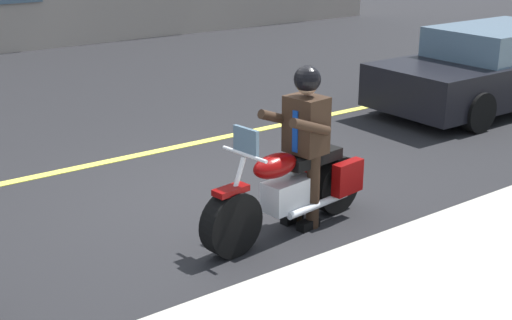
# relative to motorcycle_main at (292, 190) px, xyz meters

# --- Properties ---
(ground_plane) EXTENTS (80.00, 80.00, 0.00)m
(ground_plane) POSITION_rel_motorcycle_main_xyz_m (0.08, -1.16, -0.45)
(ground_plane) COLOR black
(lane_center_stripe) EXTENTS (60.00, 0.16, 0.01)m
(lane_center_stripe) POSITION_rel_motorcycle_main_xyz_m (0.08, -3.16, -0.45)
(lane_center_stripe) COLOR #E5DB4C
(lane_center_stripe) RESTS_ON ground_plane
(motorcycle_main) EXTENTS (2.22, 0.78, 1.26)m
(motorcycle_main) POSITION_rel_motorcycle_main_xyz_m (0.00, 0.00, 0.00)
(motorcycle_main) COLOR black
(motorcycle_main) RESTS_ON ground_plane
(rider_main) EXTENTS (0.67, 0.61, 1.74)m
(rider_main) POSITION_rel_motorcycle_main_xyz_m (-0.19, -0.03, 0.58)
(rider_main) COLOR black
(rider_main) RESTS_ON ground_plane
(car_dark) EXTENTS (4.60, 1.92, 1.40)m
(car_dark) POSITION_rel_motorcycle_main_xyz_m (-6.07, -1.92, 0.24)
(car_dark) COLOR black
(car_dark) RESTS_ON ground_plane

